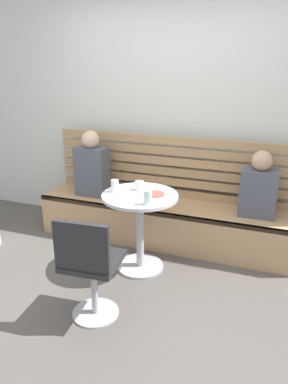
{
  "coord_description": "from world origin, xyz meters",
  "views": [
    {
      "loc": [
        1.04,
        -2.19,
        1.86
      ],
      "look_at": [
        -0.02,
        0.66,
        0.75
      ],
      "focal_mm": 34.0,
      "sensor_mm": 36.0,
      "label": 1
    }
  ],
  "objects": [
    {
      "name": "person_adult",
      "position": [
        -0.83,
        1.19,
        0.76
      ],
      "size": [
        0.34,
        0.22,
        0.72
      ],
      "color": "#4C515B",
      "rests_on": "booth_bench"
    },
    {
      "name": "cup_water_clear",
      "position": [
        -0.28,
        0.6,
        0.8
      ],
      "size": [
        0.07,
        0.07,
        0.11
      ],
      "primitive_type": "cylinder",
      "color": "white",
      "rests_on": "cafe_table"
    },
    {
      "name": "cup_espresso_small",
      "position": [
        -0.32,
        0.67,
        0.77
      ],
      "size": [
        0.06,
        0.06,
        0.05
      ],
      "primitive_type": "cylinder",
      "color": "silver",
      "rests_on": "cafe_table"
    },
    {
      "name": "ground",
      "position": [
        0.0,
        0.0,
        0.0
      ],
      "size": [
        8.0,
        8.0,
        0.0
      ],
      "primitive_type": "plane",
      "color": "#514C47"
    },
    {
      "name": "cup_glass_tall",
      "position": [
        0.1,
        0.42,
        0.8
      ],
      "size": [
        0.07,
        0.07,
        0.12
      ],
      "primitive_type": "cylinder",
      "color": "silver",
      "rests_on": "cafe_table"
    },
    {
      "name": "booth_bench",
      "position": [
        0.0,
        1.2,
        0.22
      ],
      "size": [
        2.7,
        0.52,
        0.44
      ],
      "color": "tan",
      "rests_on": "ground"
    },
    {
      "name": "booth_backrest",
      "position": [
        0.0,
        1.44,
        0.78
      ],
      "size": [
        2.65,
        0.04,
        0.67
      ],
      "color": "#A68157",
      "rests_on": "booth_bench"
    },
    {
      "name": "white_chair",
      "position": [
        -0.12,
        -0.2,
        0.46
      ],
      "size": [
        0.43,
        0.43,
        0.85
      ],
      "color": "#ADADB2",
      "rests_on": "ground"
    },
    {
      "name": "person_child_left",
      "position": [
        0.93,
        1.22,
        0.72
      ],
      "size": [
        0.34,
        0.22,
        0.64
      ],
      "color": "#4C515B",
      "rests_on": "booth_bench"
    },
    {
      "name": "cup_glass_short",
      "position": [
        -0.09,
        0.73,
        0.78
      ],
      "size": [
        0.08,
        0.08,
        0.08
      ],
      "primitive_type": "cylinder",
      "color": "silver",
      "rests_on": "cafe_table"
    },
    {
      "name": "cafe_table",
      "position": [
        -0.04,
        0.61,
        0.52
      ],
      "size": [
        0.68,
        0.68,
        0.74
      ],
      "color": "#ADADB2",
      "rests_on": "ground"
    },
    {
      "name": "plate_small",
      "position": [
        0.08,
        0.66,
        0.75
      ],
      "size": [
        0.17,
        0.17,
        0.01
      ],
      "primitive_type": "cylinder",
      "color": "#DB4C42",
      "rests_on": "cafe_table"
    },
    {
      "name": "back_wall",
      "position": [
        0.0,
        1.64,
        1.45
      ],
      "size": [
        5.2,
        0.1,
        2.9
      ],
      "primitive_type": "cube",
      "color": "silver",
      "rests_on": "ground"
    }
  ]
}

